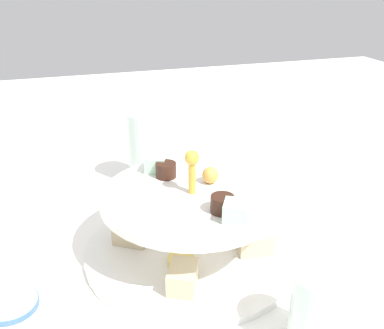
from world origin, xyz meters
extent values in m
plane|color=white|center=(0.00, 0.00, 0.00)|extent=(2.40, 2.40, 0.00)
cylinder|color=white|center=(0.00, 0.00, 0.01)|extent=(0.31, 0.31, 0.01)
cylinder|color=white|center=(0.00, 0.00, 0.09)|extent=(0.25, 0.25, 0.01)
cylinder|color=gold|center=(0.00, 0.00, 0.07)|extent=(0.01, 0.01, 0.15)
sphere|color=gold|center=(0.00, 0.00, 0.15)|extent=(0.02, 0.02, 0.02)
cube|color=#CCB78E|center=(0.04, 0.08, 0.03)|extent=(0.04, 0.05, 0.03)
cube|color=#CCB78E|center=(-0.08, 0.04, 0.03)|extent=(0.06, 0.05, 0.03)
cube|color=#CCB78E|center=(-0.04, -0.08, 0.03)|extent=(0.05, 0.06, 0.03)
cube|color=#CCB78E|center=(0.08, -0.04, 0.03)|extent=(0.06, 0.05, 0.03)
cylinder|color=#E5C660|center=(0.04, -0.03, 0.02)|extent=(0.04, 0.04, 0.01)
cylinder|color=#381E14|center=(-0.06, -0.02, 0.11)|extent=(0.03, 0.03, 0.02)
cylinder|color=#381E14|center=(0.06, 0.02, 0.11)|extent=(0.03, 0.03, 0.02)
cube|color=#B2E5BC|center=(0.08, 0.03, 0.11)|extent=(0.04, 0.04, 0.02)
cube|color=#B2E5BC|center=(-0.08, -0.03, 0.11)|extent=(0.04, 0.04, 0.02)
sphere|color=gold|center=(-0.02, 0.03, 0.11)|extent=(0.02, 0.02, 0.02)
cylinder|color=silver|center=(-0.24, -0.01, 0.07)|extent=(0.07, 0.07, 0.14)
cylinder|color=white|center=(0.10, -0.23, 0.03)|extent=(0.06, 0.06, 0.04)
cylinder|color=#4772B2|center=(0.10, -0.23, 0.05)|extent=(0.06, 0.06, 0.01)
cube|color=silver|center=(-0.07, 0.28, 0.00)|extent=(0.17, 0.05, 0.00)
cube|color=silver|center=(-0.12, -0.27, 0.00)|extent=(0.17, 0.06, 0.00)
cylinder|color=silver|center=(0.20, 0.08, 0.05)|extent=(0.06, 0.06, 0.09)
camera|label=1|loc=(0.50, -0.16, 0.38)|focal=41.10mm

